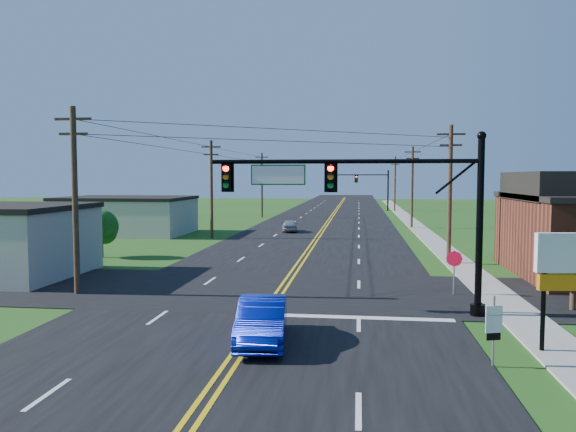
# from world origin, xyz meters

# --- Properties ---
(ground) EXTENTS (260.00, 260.00, 0.00)m
(ground) POSITION_xyz_m (0.00, 0.00, 0.00)
(ground) COLOR #1F4A15
(ground) RESTS_ON ground
(road_main) EXTENTS (16.00, 220.00, 0.04)m
(road_main) POSITION_xyz_m (0.00, 50.00, 0.02)
(road_main) COLOR black
(road_main) RESTS_ON ground
(road_cross) EXTENTS (70.00, 10.00, 0.04)m
(road_cross) POSITION_xyz_m (0.00, 12.00, 0.02)
(road_cross) COLOR black
(road_cross) RESTS_ON ground
(sidewalk) EXTENTS (2.00, 160.00, 0.08)m
(sidewalk) POSITION_xyz_m (10.50, 40.00, 0.04)
(sidewalk) COLOR gray
(sidewalk) RESTS_ON ground
(signal_mast_main) EXTENTS (11.30, 0.60, 7.48)m
(signal_mast_main) POSITION_xyz_m (4.34, 8.00, 4.75)
(signal_mast_main) COLOR black
(signal_mast_main) RESTS_ON ground
(signal_mast_far) EXTENTS (10.98, 0.60, 7.48)m
(signal_mast_far) POSITION_xyz_m (4.44, 80.00, 4.55)
(signal_mast_far) COLOR black
(signal_mast_far) RESTS_ON ground
(cream_bldg_far) EXTENTS (12.20, 9.20, 3.70)m
(cream_bldg_far) POSITION_xyz_m (-19.00, 38.00, 1.86)
(cream_bldg_far) COLOR #BBB6A0
(cream_bldg_far) RESTS_ON ground
(utility_pole_left_a) EXTENTS (1.80, 0.28, 9.00)m
(utility_pole_left_a) POSITION_xyz_m (-9.50, 10.00, 4.72)
(utility_pole_left_a) COLOR #312316
(utility_pole_left_a) RESTS_ON ground
(utility_pole_left_b) EXTENTS (1.80, 0.28, 9.00)m
(utility_pole_left_b) POSITION_xyz_m (-9.50, 35.00, 4.72)
(utility_pole_left_b) COLOR #312316
(utility_pole_left_b) RESTS_ON ground
(utility_pole_left_c) EXTENTS (1.80, 0.28, 9.00)m
(utility_pole_left_c) POSITION_xyz_m (-9.50, 62.00, 4.72)
(utility_pole_left_c) COLOR #312316
(utility_pole_left_c) RESTS_ON ground
(utility_pole_right_a) EXTENTS (1.80, 0.28, 9.00)m
(utility_pole_right_a) POSITION_xyz_m (9.80, 22.00, 4.72)
(utility_pole_right_a) COLOR #312316
(utility_pole_right_a) RESTS_ON ground
(utility_pole_right_b) EXTENTS (1.80, 0.28, 9.00)m
(utility_pole_right_b) POSITION_xyz_m (9.80, 48.00, 4.72)
(utility_pole_right_b) COLOR #312316
(utility_pole_right_b) RESTS_ON ground
(utility_pole_right_c) EXTENTS (1.80, 0.28, 9.00)m
(utility_pole_right_c) POSITION_xyz_m (9.80, 78.00, 4.72)
(utility_pole_right_c) COLOR #312316
(utility_pole_right_c) RESTS_ON ground
(tree_right_back) EXTENTS (3.00, 3.00, 4.10)m
(tree_right_back) POSITION_xyz_m (16.00, 26.00, 2.60)
(tree_right_back) COLOR #312316
(tree_right_back) RESTS_ON ground
(shrub_corner) EXTENTS (2.00, 2.00, 2.86)m
(shrub_corner) POSITION_xyz_m (13.00, 9.50, 1.85)
(shrub_corner) COLOR #312316
(shrub_corner) RESTS_ON ground
(tree_left) EXTENTS (2.40, 2.40, 3.37)m
(tree_left) POSITION_xyz_m (-14.00, 22.00, 2.16)
(tree_left) COLOR #312316
(tree_left) RESTS_ON ground
(blue_car) EXTENTS (2.07, 4.70, 1.50)m
(blue_car) POSITION_xyz_m (0.73, 3.23, 0.75)
(blue_car) COLOR #07159A
(blue_car) RESTS_ON ground
(distant_car) EXTENTS (2.04, 3.88, 1.26)m
(distant_car) POSITION_xyz_m (-3.08, 41.67, 0.63)
(distant_car) COLOR #A8A8AC
(distant_car) RESTS_ON ground
(route_sign) EXTENTS (0.52, 0.18, 2.15)m
(route_sign) POSITION_xyz_m (7.97, 1.73, 1.25)
(route_sign) COLOR slate
(route_sign) RESTS_ON ground
(stop_sign) EXTENTS (0.74, 0.26, 2.16)m
(stop_sign) POSITION_xyz_m (8.50, 11.98, 1.56)
(stop_sign) COLOR slate
(stop_sign) RESTS_ON ground
(pylon_sign) EXTENTS (1.91, 0.48, 3.89)m
(pylon_sign) POSITION_xyz_m (10.50, 3.36, 2.84)
(pylon_sign) COLOR black
(pylon_sign) RESTS_ON ground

